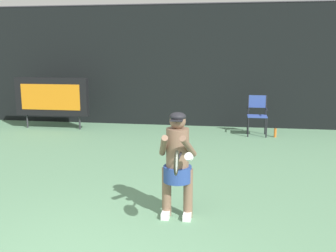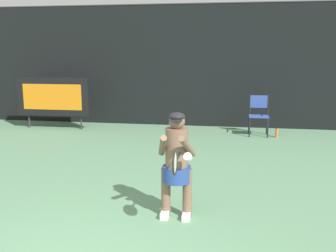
{
  "view_description": "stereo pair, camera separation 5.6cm",
  "coord_description": "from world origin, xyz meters",
  "px_view_note": "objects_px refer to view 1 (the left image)",
  "views": [
    {
      "loc": [
        1.48,
        -3.36,
        2.29
      ],
      "look_at": [
        0.48,
        2.94,
        1.05
      ],
      "focal_mm": 41.82,
      "sensor_mm": 36.0,
      "label": 1
    },
    {
      "loc": [
        1.54,
        -3.36,
        2.29
      ],
      "look_at": [
        0.48,
        2.94,
        1.05
      ],
      "focal_mm": 41.82,
      "sensor_mm": 36.0,
      "label": 2
    }
  ],
  "objects_px": {
    "umpire_chair": "(257,113)",
    "tennis_player": "(177,161)",
    "scoreboard": "(52,97)",
    "water_bottle": "(275,133)",
    "tennis_racket": "(177,162)"
  },
  "relations": [
    {
      "from": "water_bottle",
      "to": "umpire_chair",
      "type": "bearing_deg",
      "value": 157.62
    },
    {
      "from": "umpire_chair",
      "to": "water_bottle",
      "type": "distance_m",
      "value": 0.72
    },
    {
      "from": "water_bottle",
      "to": "tennis_player",
      "type": "bearing_deg",
      "value": -109.33
    },
    {
      "from": "scoreboard",
      "to": "tennis_racket",
      "type": "relative_size",
      "value": 3.65
    },
    {
      "from": "umpire_chair",
      "to": "tennis_racket",
      "type": "relative_size",
      "value": 1.79
    },
    {
      "from": "umpire_chair",
      "to": "tennis_player",
      "type": "distance_m",
      "value": 5.83
    },
    {
      "from": "water_bottle",
      "to": "tennis_player",
      "type": "xyz_separation_m",
      "value": [
        -1.91,
        -5.45,
        0.68
      ]
    },
    {
      "from": "scoreboard",
      "to": "tennis_racket",
      "type": "bearing_deg",
      "value": -53.78
    },
    {
      "from": "scoreboard",
      "to": "umpire_chair",
      "type": "relative_size",
      "value": 2.04
    },
    {
      "from": "tennis_player",
      "to": "scoreboard",
      "type": "bearing_deg",
      "value": 128.45
    },
    {
      "from": "water_bottle",
      "to": "tennis_racket",
      "type": "height_order",
      "value": "tennis_racket"
    },
    {
      "from": "umpire_chair",
      "to": "water_bottle",
      "type": "xyz_separation_m",
      "value": [
        0.48,
        -0.2,
        -0.5
      ]
    },
    {
      "from": "water_bottle",
      "to": "tennis_racket",
      "type": "bearing_deg",
      "value": -107.08
    },
    {
      "from": "umpire_chair",
      "to": "tennis_player",
      "type": "bearing_deg",
      "value": -104.2
    },
    {
      "from": "tennis_racket",
      "to": "tennis_player",
      "type": "bearing_deg",
      "value": 115.29
    }
  ]
}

